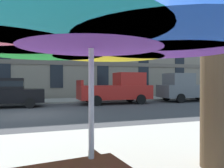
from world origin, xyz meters
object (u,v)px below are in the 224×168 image
Objects in this scene: pickup_red at (118,89)px; patio_umbrella at (91,30)px; pickup_gray_midblock at (188,88)px; sedan_black at (5,92)px.

pickup_red is 13.71m from patio_umbrella.
patio_umbrella is (-10.95, -12.70, 1.11)m from pickup_gray_midblock.
sedan_black is at bearing -180.00° from pickup_gray_midblock.
pickup_red and pickup_gray_midblock have the same top height.
patio_umbrella is at bearing -130.78° from pickup_gray_midblock.
sedan_black is 12.95m from patio_umbrella.
patio_umbrella is at bearing -111.61° from pickup_red.
pickup_red is at bearing 180.00° from pickup_gray_midblock.
patio_umbrella is (2.23, -12.70, 1.19)m from sedan_black.
sedan_black is 0.86× the size of pickup_gray_midblock.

